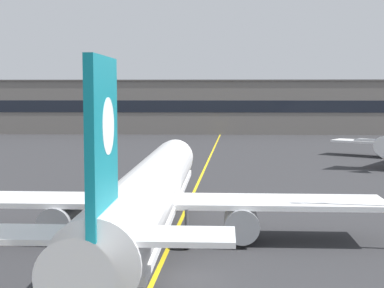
{
  "coord_description": "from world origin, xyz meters",
  "views": [
    {
      "loc": [
        1.9,
        -31.88,
        10.22
      ],
      "look_at": [
        0.43,
        9.07,
        6.61
      ],
      "focal_mm": 56.09,
      "sensor_mm": 36.0,
      "label": 1
    }
  ],
  "objects": [
    {
      "name": "ground_plane",
      "position": [
        0.0,
        0.0,
        0.0
      ],
      "size": [
        400.0,
        400.0,
        0.0
      ],
      "primitive_type": "plane",
      "color": "#2D2D30"
    },
    {
      "name": "taxiway_centreline",
      "position": [
        0.0,
        30.0,
        0.0
      ],
      "size": [
        8.2,
        179.84,
        0.01
      ],
      "primitive_type": "cube",
      "rotation": [
        0.0,
        0.0,
        -0.04
      ],
      "color": "yellow",
      "rests_on": "ground"
    },
    {
      "name": "airliner_foreground",
      "position": [
        -2.39,
        8.26,
        3.37
      ],
      "size": [
        32.09,
        41.45,
        11.65
      ],
      "color": "white",
      "rests_on": "ground"
    },
    {
      "name": "safety_cone_by_nose_gear",
      "position": [
        -2.38,
        24.78,
        0.26
      ],
      "size": [
        0.44,
        0.44,
        0.55
      ],
      "color": "orange",
      "rests_on": "ground"
    },
    {
      "name": "terminal_building",
      "position": [
        -3.02,
        114.92,
        6.48
      ],
      "size": [
        117.64,
        12.4,
        12.94
      ],
      "color": "slate",
      "rests_on": "ground"
    }
  ]
}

